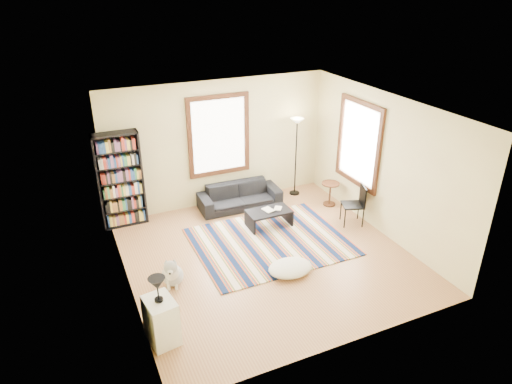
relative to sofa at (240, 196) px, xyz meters
name	(u,v)px	position (x,y,z in m)	size (l,w,h in m)	color
floor	(267,258)	(-0.30, -2.05, -0.32)	(5.00, 5.00, 0.10)	#AB7B4E
ceiling	(269,106)	(-0.30, -2.05, 2.58)	(5.00, 5.00, 0.10)	white
wall_back	(218,143)	(-0.30, 0.50, 1.13)	(5.00, 0.10, 2.80)	beige
wall_front	(354,264)	(-0.30, -4.60, 1.13)	(5.00, 0.10, 2.80)	beige
wall_left	(118,217)	(-2.85, -2.05, 1.13)	(0.10, 5.00, 2.80)	beige
wall_right	(386,165)	(2.25, -2.05, 1.13)	(0.10, 5.00, 2.80)	beige
window_back	(219,136)	(-0.30, 0.42, 1.33)	(1.20, 0.06, 1.60)	white
window_right	(359,143)	(2.17, -1.25, 1.33)	(0.06, 1.20, 1.60)	white
rug	(270,241)	(-0.04, -1.64, -0.26)	(2.91, 2.32, 0.02)	#0D1C42
sofa	(240,196)	(0.00, 0.00, 0.00)	(1.83, 0.72, 0.54)	black
bookshelf	(120,180)	(-2.49, 0.27, 0.73)	(0.90, 0.30, 2.00)	black
coffee_table	(269,218)	(0.22, -1.06, -0.09)	(0.90, 0.50, 0.36)	black
book_a	(265,211)	(0.12, -1.06, 0.10)	(0.24, 0.18, 0.02)	beige
book_b	(274,208)	(0.37, -1.01, 0.10)	(0.14, 0.20, 0.02)	beige
floor_cushion	(290,268)	(-0.16, -2.71, -0.17)	(0.80, 0.60, 0.20)	silver
floor_lamp	(296,157)	(1.46, 0.10, 0.66)	(0.30, 0.30, 1.86)	black
side_table	(330,194)	(1.90, -0.74, 0.00)	(0.40, 0.40, 0.54)	#442111
folding_chair	(353,205)	(1.85, -1.67, 0.16)	(0.42, 0.40, 0.86)	black
white_cabinet	(161,321)	(-2.60, -3.41, 0.08)	(0.38, 0.50, 0.70)	white
table_lamp	(158,290)	(-2.60, -3.41, 0.62)	(0.24, 0.24, 0.38)	black
dog	(172,270)	(-2.12, -2.17, 0.01)	(0.40, 0.57, 0.57)	silver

